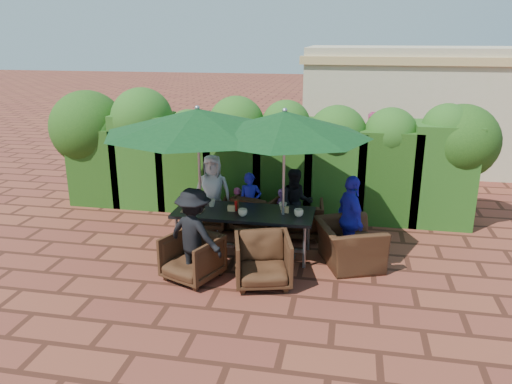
% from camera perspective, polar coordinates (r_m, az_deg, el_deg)
% --- Properties ---
extents(ground, '(80.00, 80.00, 0.00)m').
position_cam_1_polar(ground, '(8.33, -2.34, -7.41)').
color(ground, brown).
rests_on(ground, ground).
extents(dining_table, '(2.28, 0.90, 0.75)m').
position_cam_1_polar(dining_table, '(8.20, -1.40, -2.71)').
color(dining_table, black).
rests_on(dining_table, ground).
extents(umbrella_left, '(3.02, 3.02, 2.46)m').
position_cam_1_polar(umbrella_left, '(7.97, -6.68, 8.06)').
color(umbrella_left, gray).
rests_on(umbrella_left, ground).
extents(umbrella_right, '(2.69, 2.69, 2.46)m').
position_cam_1_polar(umbrella_right, '(7.67, 3.29, 7.77)').
color(umbrella_right, gray).
rests_on(umbrella_right, ground).
extents(chair_far_left, '(0.73, 0.69, 0.70)m').
position_cam_1_polar(chair_far_left, '(9.46, -5.38, -2.06)').
color(chair_far_left, black).
rests_on(chair_far_left, ground).
extents(chair_far_mid, '(0.95, 0.92, 0.79)m').
position_cam_1_polar(chair_far_mid, '(9.26, 0.30, -2.11)').
color(chair_far_mid, black).
rests_on(chair_far_mid, ground).
extents(chair_far_right, '(0.77, 0.73, 0.73)m').
position_cam_1_polar(chair_far_right, '(9.06, 5.41, -2.87)').
color(chair_far_right, black).
rests_on(chair_far_right, ground).
extents(chair_near_left, '(0.95, 0.92, 0.76)m').
position_cam_1_polar(chair_near_left, '(7.53, -7.32, -7.18)').
color(chair_near_left, black).
rests_on(chair_near_left, ground).
extents(chair_near_right, '(0.96, 0.93, 0.82)m').
position_cam_1_polar(chair_near_right, '(7.31, 0.78, -7.55)').
color(chair_near_right, black).
rests_on(chair_near_right, ground).
extents(chair_end_right, '(1.01, 1.22, 0.92)m').
position_cam_1_polar(chair_end_right, '(8.03, 10.57, -5.13)').
color(chair_end_right, black).
rests_on(chair_end_right, ground).
extents(adult_far_left, '(0.74, 0.49, 1.42)m').
position_cam_1_polar(adult_far_left, '(9.33, -4.98, -0.01)').
color(adult_far_left, silver).
rests_on(adult_far_left, ground).
extents(adult_far_mid, '(0.47, 0.41, 1.14)m').
position_cam_1_polar(adult_far_mid, '(9.10, -0.68, -1.32)').
color(adult_far_mid, '#2221B6').
rests_on(adult_far_mid, ground).
extents(adult_far_right, '(0.68, 0.50, 1.26)m').
position_cam_1_polar(adult_far_right, '(8.93, 4.57, -1.32)').
color(adult_far_right, black).
rests_on(adult_far_right, ground).
extents(adult_near_left, '(1.00, 0.72, 1.42)m').
position_cam_1_polar(adult_near_left, '(7.39, -7.07, -4.89)').
color(adult_near_left, black).
rests_on(adult_near_left, ground).
extents(adult_end_right, '(0.72, 0.93, 1.43)m').
position_cam_1_polar(adult_end_right, '(8.06, 10.75, -3.09)').
color(adult_end_right, '#2221B6').
rests_on(adult_end_right, ground).
extents(child_left, '(0.35, 0.32, 0.80)m').
position_cam_1_polar(child_left, '(9.35, -2.07, -1.89)').
color(child_left, '#CF4982').
rests_on(child_left, ground).
extents(child_right, '(0.31, 0.26, 0.85)m').
position_cam_1_polar(child_right, '(9.12, 2.96, -2.26)').
color(child_right, '#8E4AA2').
rests_on(child_right, ground).
extents(pedestrian_a, '(1.52, 0.75, 1.56)m').
position_cam_1_polar(pedestrian_a, '(11.80, 9.85, 3.90)').
color(pedestrian_a, '#268C36').
rests_on(pedestrian_a, ground).
extents(pedestrian_b, '(0.95, 0.68, 1.82)m').
position_cam_1_polar(pedestrian_b, '(12.08, 12.99, 4.66)').
color(pedestrian_b, '#CF4982').
rests_on(pedestrian_b, ground).
extents(pedestrian_c, '(1.14, 0.70, 1.65)m').
position_cam_1_polar(pedestrian_c, '(12.04, 18.63, 3.74)').
color(pedestrian_c, '#9799A0').
rests_on(pedestrian_c, ground).
extents(cup_a, '(0.18, 0.18, 0.14)m').
position_cam_1_polar(cup_a, '(8.30, -7.68, -1.55)').
color(cup_a, beige).
rests_on(cup_a, dining_table).
extents(cup_b, '(0.13, 0.13, 0.12)m').
position_cam_1_polar(cup_b, '(8.41, -5.09, -1.25)').
color(cup_b, beige).
rests_on(cup_b, dining_table).
extents(cup_c, '(0.15, 0.15, 0.12)m').
position_cam_1_polar(cup_c, '(7.95, -1.53, -2.34)').
color(cup_c, beige).
rests_on(cup_c, dining_table).
extents(cup_d, '(0.13, 0.13, 0.12)m').
position_cam_1_polar(cup_d, '(8.23, 3.09, -1.63)').
color(cup_d, beige).
rests_on(cup_d, dining_table).
extents(cup_e, '(0.15, 0.15, 0.12)m').
position_cam_1_polar(cup_e, '(7.95, 4.90, -2.39)').
color(cup_e, beige).
rests_on(cup_e, dining_table).
extents(ketchup_bottle, '(0.04, 0.04, 0.17)m').
position_cam_1_polar(ketchup_bottle, '(8.17, -2.32, -1.60)').
color(ketchup_bottle, '#B20C0A').
rests_on(ketchup_bottle, dining_table).
extents(sauce_bottle, '(0.04, 0.04, 0.17)m').
position_cam_1_polar(sauce_bottle, '(8.25, -2.13, -1.39)').
color(sauce_bottle, '#4C230C').
rests_on(sauce_bottle, dining_table).
extents(serving_tray, '(0.35, 0.25, 0.02)m').
position_cam_1_polar(serving_tray, '(8.25, -7.24, -2.09)').
color(serving_tray, '#987549').
rests_on(serving_tray, dining_table).
extents(number_block_left, '(0.12, 0.06, 0.10)m').
position_cam_1_polar(number_block_left, '(8.17, -2.82, -1.86)').
color(number_block_left, '#DAB070').
rests_on(number_block_left, dining_table).
extents(number_block_right, '(0.12, 0.06, 0.10)m').
position_cam_1_polar(number_block_right, '(8.11, 3.34, -2.02)').
color(number_block_right, '#DAB070').
rests_on(number_block_right, dining_table).
extents(hedge_wall, '(9.10, 1.60, 2.49)m').
position_cam_1_polar(hedge_wall, '(10.11, -0.71, 4.97)').
color(hedge_wall, black).
rests_on(hedge_wall, ground).
extents(building, '(6.20, 3.08, 3.20)m').
position_cam_1_polar(building, '(14.57, 17.91, 9.21)').
color(building, beige).
rests_on(building, ground).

